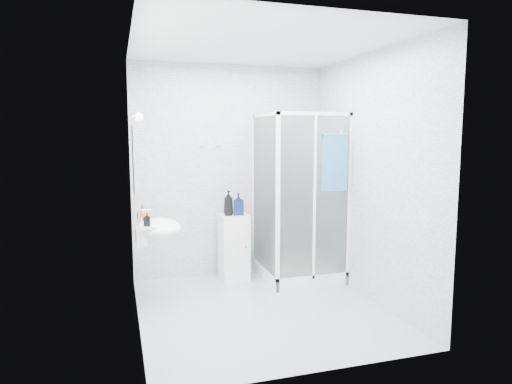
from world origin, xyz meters
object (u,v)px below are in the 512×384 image
object	(u,v)px
shower_enclosure	(295,244)
soap_dispenser_orange	(143,213)
wall_basin	(156,229)
soap_dispenser_black	(147,219)
storage_cabinet	(234,247)
shampoo_bottle_a	(228,203)
shampoo_bottle_b	(238,204)
hand_towel	(335,161)

from	to	relation	value
shower_enclosure	soap_dispenser_orange	xyz separation A→B (m)	(-1.78, -0.21, 0.50)
wall_basin	soap_dispenser_black	distance (m)	0.23
soap_dispenser_orange	soap_dispenser_black	world-z (taller)	soap_dispenser_orange
storage_cabinet	shampoo_bottle_a	world-z (taller)	shampoo_bottle_a
storage_cabinet	shampoo_bottle_b	distance (m)	0.53
shampoo_bottle_a	soap_dispenser_black	xyz separation A→B (m)	(-0.99, -0.73, -0.01)
storage_cabinet	soap_dispenser_black	distance (m)	1.41
shower_enclosure	soap_dispenser_orange	distance (m)	1.86
hand_towel	shower_enclosure	bearing A→B (deg)	126.74
wall_basin	hand_towel	xyz separation A→B (m)	(1.95, -0.09, 0.67)
storage_cabinet	shampoo_bottle_b	size ratio (longest dim) A/B	2.98
soap_dispenser_orange	storage_cabinet	bearing A→B (deg)	23.94
shampoo_bottle_b	storage_cabinet	bearing A→B (deg)	157.52
shower_enclosure	shampoo_bottle_b	distance (m)	0.83
shampoo_bottle_a	shower_enclosure	bearing A→B (deg)	-18.14
shampoo_bottle_b	soap_dispenser_black	distance (m)	1.34
wall_basin	soap_dispenser_orange	distance (m)	0.22
wall_basin	shampoo_bottle_a	xyz separation A→B (m)	(0.90, 0.57, 0.15)
soap_dispenser_black	storage_cabinet	bearing A→B (deg)	35.42
shower_enclosure	hand_towel	bearing A→B (deg)	-53.26
shampoo_bottle_a	soap_dispenser_orange	xyz separation A→B (m)	(-1.02, -0.45, 0.00)
shower_enclosure	soap_dispenser_black	size ratio (longest dim) A/B	14.78
hand_towel	soap_dispenser_black	size ratio (longest dim) A/B	4.72
storage_cabinet	soap_dispenser_orange	xyz separation A→B (m)	(-1.09, -0.49, 0.55)
shampoo_bottle_a	soap_dispenser_orange	bearing A→B (deg)	-155.99
shampoo_bottle_a	wall_basin	bearing A→B (deg)	-147.74
soap_dispenser_orange	soap_dispenser_black	bearing A→B (deg)	-84.14
shampoo_bottle_b	soap_dispenser_black	bearing A→B (deg)	-146.65
storage_cabinet	hand_towel	size ratio (longest dim) A/B	1.24
shower_enclosure	soap_dispenser_black	xyz separation A→B (m)	(-1.75, -0.48, 0.48)
hand_towel	shampoo_bottle_b	xyz separation A→B (m)	(-0.93, 0.66, -0.54)
shampoo_bottle_b	soap_dispenser_orange	distance (m)	1.24
storage_cabinet	hand_towel	world-z (taller)	hand_towel
shower_enclosure	shampoo_bottle_a	size ratio (longest dim) A/B	6.64
soap_dispenser_orange	shower_enclosure	bearing A→B (deg)	6.58
shower_enclosure	shampoo_bottle_b	size ratio (longest dim) A/B	7.52
shampoo_bottle_a	storage_cabinet	bearing A→B (deg)	23.03
hand_towel	wall_basin	bearing A→B (deg)	177.51
shower_enclosure	soap_dispenser_black	bearing A→B (deg)	-164.76
storage_cabinet	soap_dispenser_black	bearing A→B (deg)	-145.16
shampoo_bottle_b	soap_dispenser_black	xyz separation A→B (m)	(-1.12, -0.74, 0.00)
hand_towel	shampoo_bottle_a	distance (m)	1.35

